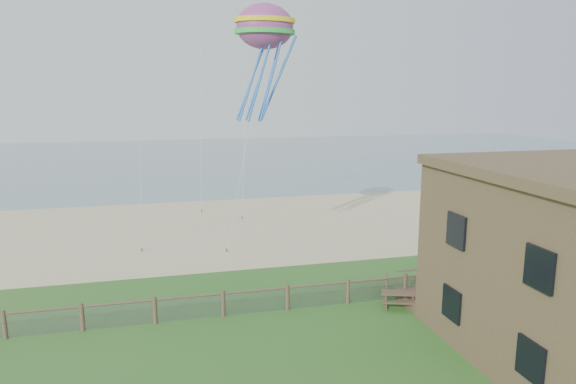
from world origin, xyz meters
The scene contains 7 objects.
ground centered at (0.00, 0.00, 0.00)m, with size 160.00×160.00×0.00m, color #266121.
sand_beach centered at (0.00, 22.00, 0.00)m, with size 72.00×20.00×0.02m, color tan.
ocean centered at (0.00, 66.00, 0.00)m, with size 160.00×68.00×0.02m, color slate.
chainlink_fence centered at (0.00, 6.00, 0.55)m, with size 36.20×0.20×1.25m, color #483328, non-canonical shape.
motel_deck centered at (13.00, 5.00, 0.25)m, with size 15.00×2.00×0.50m, color brown.
picnic_table centered at (5.17, 5.00, 0.34)m, with size 1.60×1.21×0.67m, color brown, non-canonical shape.
octopus_kite centered at (0.39, 12.63, 11.79)m, with size 3.36×2.37×6.91m, color #F65426, non-canonical shape.
Camera 1 is at (-5.44, -15.91, 9.96)m, focal length 32.00 mm.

